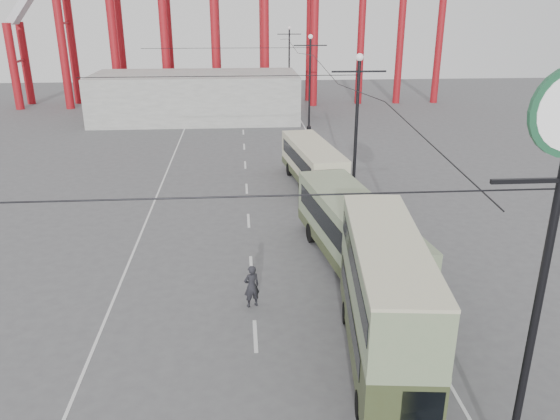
{
  "coord_description": "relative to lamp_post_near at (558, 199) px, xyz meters",
  "views": [
    {
      "loc": [
        -1.41,
        -13.89,
        11.88
      ],
      "look_at": [
        0.38,
        9.67,
        3.0
      ],
      "focal_mm": 35.0,
      "sensor_mm": 36.0,
      "label": 1
    }
  ],
  "objects": [
    {
      "name": "pedestrian",
      "position": [
        -6.66,
        9.24,
        -6.92
      ],
      "size": [
        0.8,
        0.67,
        1.88
      ],
      "primitive_type": "imported",
      "rotation": [
        0.0,
        0.0,
        3.51
      ],
      "color": "black",
      "rests_on": "ground"
    },
    {
      "name": "double_decker_bus",
      "position": [
        -2.24,
        5.09,
        -5.19
      ],
      "size": [
        3.19,
        9.05,
        4.76
      ],
      "rotation": [
        0.0,
        0.0,
        -0.11
      ],
      "color": "#3B4223",
      "rests_on": "ground"
    },
    {
      "name": "single_decker_green",
      "position": [
        -1.69,
        12.39,
        -6.02
      ],
      "size": [
        4.17,
        11.78,
        3.26
      ],
      "rotation": [
        0.0,
        0.0,
        0.13
      ],
      "color": "gray",
      "rests_on": "ground"
    },
    {
      "name": "road_markings",
      "position": [
        -6.46,
        22.7,
        -7.86
      ],
      "size": [
        12.52,
        120.0,
        0.01
      ],
      "color": "silver",
      "rests_on": "ground"
    },
    {
      "name": "lamp_post_far",
      "position": [
        0.0,
        43.0,
        -3.18
      ],
      "size": [
        3.2,
        0.44,
        9.32
      ],
      "color": "black",
      "rests_on": "ground"
    },
    {
      "name": "single_decker_cream",
      "position": [
        -1.98,
        25.4,
        -6.2
      ],
      "size": [
        3.54,
        9.68,
        2.94
      ],
      "rotation": [
        0.0,
        0.0,
        0.12
      ],
      "color": "beige",
      "rests_on": "ground"
    },
    {
      "name": "lamp_post_mid",
      "position": [
        0.0,
        21.0,
        -3.18
      ],
      "size": [
        3.2,
        0.44,
        9.32
      ],
      "color": "black",
      "rests_on": "ground"
    },
    {
      "name": "ground",
      "position": [
        -5.6,
        3.0,
        -7.86
      ],
      "size": [
        160.0,
        160.0,
        0.0
      ],
      "primitive_type": "plane",
      "color": "#525255",
      "rests_on": "ground"
    },
    {
      "name": "lamp_post_distant",
      "position": [
        0.0,
        65.0,
        -3.18
      ],
      "size": [
        3.2,
        0.44,
        9.32
      ],
      "color": "black",
      "rests_on": "ground"
    },
    {
      "name": "fairground_shed",
      "position": [
        -11.6,
        50.0,
        -5.36
      ],
      "size": [
        22.0,
        10.0,
        5.0
      ],
      "primitive_type": "cube",
      "color": "gray",
      "rests_on": "ground"
    },
    {
      "name": "lamp_post_near",
      "position": [
        0.0,
        0.0,
        0.0
      ],
      "size": [
        3.2,
        0.44,
        10.8
      ],
      "color": "black",
      "rests_on": "ground"
    }
  ]
}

